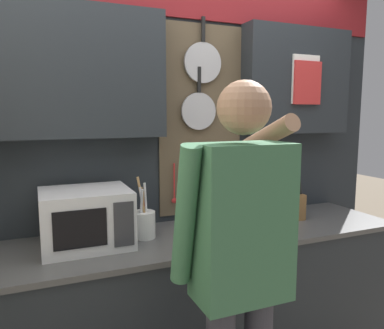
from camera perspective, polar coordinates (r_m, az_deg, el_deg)
base_cabinet_counter at (r=2.43m, az=1.11°, el=-20.46°), size 2.56×0.66×0.88m
back_wall_unit at (r=2.41m, az=-1.95°, el=5.88°), size 3.13×0.23×2.46m
microwave at (r=2.10m, az=-15.86°, el=-7.81°), size 0.46×0.40×0.31m
knife_block at (r=2.64m, az=15.10°, el=-6.03°), size 0.12×0.16×0.26m
utensil_crock at (r=2.18m, az=-7.34°, el=-8.80°), size 0.13×0.13×0.36m
person at (r=1.57m, az=7.31°, el=-13.30°), size 0.54×0.65×1.71m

